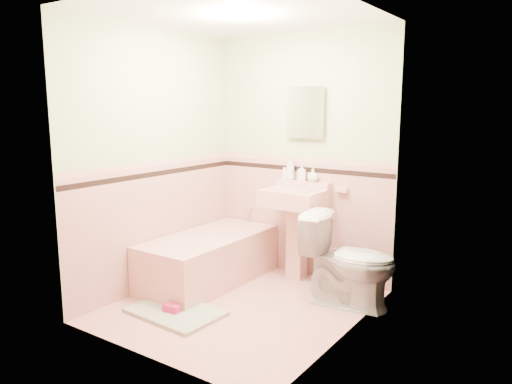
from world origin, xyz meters
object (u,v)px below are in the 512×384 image
Objects in this scene: bathtub at (209,260)px; soap_bottle_right at (313,175)px; toilet at (349,260)px; shoe at (172,308)px; soap_bottle_mid at (302,172)px; soap_bottle_left at (290,168)px; bucket at (339,272)px; sink at (294,235)px; medicine_cabinet at (306,112)px.

soap_bottle_right reaches higher than bathtub.
toilet is 1.60m from shoe.
soap_bottle_mid is (0.66, 0.71, 0.87)m from bathtub.
soap_bottle_left reaches higher than bucket.
soap_bottle_mid is at bearing 51.61° from toilet.
bucket is at bearing 31.21° from bathtub.
medicine_cabinet is (0.00, 0.21, 1.23)m from sink.
shoe is at bearing -104.70° from soap_bottle_mid.
soap_bottle_mid is 1.29× the size of soap_bottle_right.
medicine_cabinet is 0.60m from soap_bottle_left.
medicine_cabinet is at bearing 49.30° from toilet.
medicine_cabinet reaches higher than toilet.
soap_bottle_right is 1.91m from shoe.
soap_bottle_right is at bearing 67.06° from shoe.
bathtub is at bearing -132.94° from soap_bottle_mid.
bathtub is 11.02× the size of soap_bottle_right.
soap_bottle_right is 0.91× the size of shoe.
soap_bottle_right is at bearing 174.48° from bucket.
medicine_cabinet reaches higher than soap_bottle_right.
soap_bottle_mid is at bearing 0.00° from soap_bottle_left.
sink is 0.70m from soap_bottle_left.
bathtub is 6.34× the size of soap_bottle_left.
soap_bottle_mid is 0.13m from soap_bottle_right.
toilet is at bearing -21.55° from sink.
bathtub is at bearing -126.48° from soap_bottle_left.
soap_bottle_left is 1.59× the size of shoe.
soap_bottle_mid is 1.17× the size of shoe.
medicine_cabinet reaches higher than soap_bottle_mid.
soap_bottle_mid reaches higher than bathtub.
toilet is (0.62, -0.47, -0.66)m from soap_bottle_right.
soap_bottle_left is 1.74× the size of soap_bottle_right.
bathtub is 1.59× the size of sink.
bathtub is 10.06× the size of shoe.
sink is 1.47m from shoe.
medicine_cabinet is at bearing 90.00° from sink.
shoe is (-0.40, -1.53, -1.03)m from soap_bottle_mid.
soap_bottle_left is at bearing 76.32° from shoe.
soap_bottle_mid is at bearing 180.00° from soap_bottle_right.
sink is at bearing 37.93° from bathtub.
soap_bottle_right is 0.16× the size of toilet.
soap_bottle_right reaches higher than toilet.
soap_bottle_mid is 1.07m from bucket.
soap_bottle_mid is (-0.02, -0.03, -0.61)m from medicine_cabinet.
soap_bottle_mid is 0.71× the size of bucket.
soap_bottle_right is (0.13, 0.00, -0.02)m from soap_bottle_mid.
toilet is (0.73, -0.29, -0.06)m from sink.
soap_bottle_mid reaches higher than bucket.
shoe is at bearing -109.11° from soap_bottle_right.
bucket is at bearing -3.07° from soap_bottle_left.
medicine_cabinet is 1.96× the size of bucket.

